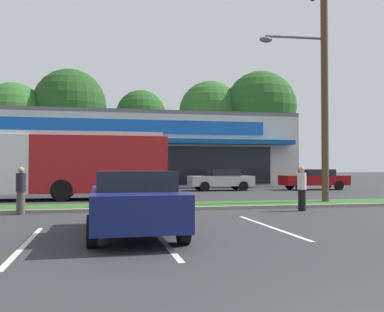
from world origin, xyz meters
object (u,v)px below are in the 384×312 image
object	(u,v)px
pedestrian_near_bench	(302,189)
car_0	(314,179)
city_bus	(45,163)
car_1	(221,180)
car_4	(134,202)
pedestrian_by_pole	(21,190)
utility_pole	(321,81)

from	to	relation	value
pedestrian_near_bench	car_0	bearing A→B (deg)	-122.73
city_bus	car_1	world-z (taller)	city_bus
car_1	car_0	bearing A→B (deg)	177.26
car_0	car_1	size ratio (longest dim) A/B	1.09
car_0	car_4	size ratio (longest dim) A/B	0.99
pedestrian_near_bench	pedestrian_by_pole	size ratio (longest dim) A/B	1.00
utility_pole	car_4	world-z (taller)	utility_pole
car_0	car_1	xyz separation A→B (m)	(-6.65, 0.32, -0.01)
car_0	pedestrian_by_pole	size ratio (longest dim) A/B	2.93
car_1	pedestrian_near_bench	bearing A→B (deg)	86.28
car_4	pedestrian_by_pole	bearing A→B (deg)	32.51
city_bus	car_0	world-z (taller)	city_bus
utility_pole	car_1	xyz separation A→B (m)	(-1.23, 11.38, -4.51)
city_bus	car_4	world-z (taller)	city_bus
utility_pole	city_bus	distance (m)	13.27
city_bus	car_1	xyz separation A→B (m)	(10.56, 6.38, -1.03)
car_4	pedestrian_by_pole	size ratio (longest dim) A/B	2.96
city_bus	pedestrian_by_pole	world-z (taller)	city_bus
utility_pole	pedestrian_near_bench	size ratio (longest dim) A/B	6.20
pedestrian_by_pole	car_4	bearing A→B (deg)	71.30
city_bus	car_1	bearing A→B (deg)	-148.21
car_4	pedestrian_near_bench	size ratio (longest dim) A/B	2.96
pedestrian_near_bench	pedestrian_by_pole	distance (m)	9.70
pedestrian_by_pole	pedestrian_near_bench	bearing A→B (deg)	123.95
car_0	car_4	world-z (taller)	car_4
utility_pole	pedestrian_near_bench	xyz separation A→B (m)	(-2.12, -2.45, -4.45)
car_1	pedestrian_by_pole	distance (m)	16.76
utility_pole	pedestrian_by_pole	bearing A→B (deg)	-172.13
utility_pole	pedestrian_near_bench	distance (m)	5.51
car_4	city_bus	bearing A→B (deg)	15.67
car_1	pedestrian_by_pole	world-z (taller)	pedestrian_by_pole
utility_pole	car_0	bearing A→B (deg)	63.90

